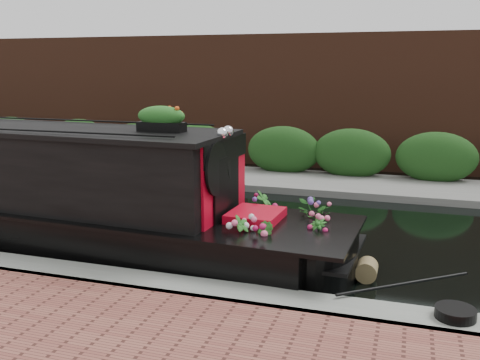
% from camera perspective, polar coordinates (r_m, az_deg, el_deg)
% --- Properties ---
extents(ground, '(80.00, 80.00, 0.00)m').
position_cam_1_polar(ground, '(10.40, -2.91, -4.99)').
color(ground, black).
rests_on(ground, ground).
extents(near_bank_coping, '(40.00, 0.60, 0.50)m').
position_cam_1_polar(near_bank_coping, '(7.60, -11.93, -11.86)').
color(near_bank_coping, gray).
rests_on(near_bank_coping, ground).
extents(far_bank_path, '(40.00, 2.40, 0.34)m').
position_cam_1_polar(far_bank_path, '(14.28, 3.05, -0.28)').
color(far_bank_path, slate).
rests_on(far_bank_path, ground).
extents(far_hedge, '(40.00, 1.10, 2.80)m').
position_cam_1_polar(far_hedge, '(15.13, 3.93, 0.41)').
color(far_hedge, '#1B4115').
rests_on(far_hedge, ground).
extents(far_brick_wall, '(40.00, 1.00, 8.00)m').
position_cam_1_polar(far_brick_wall, '(17.14, 5.62, 1.76)').
color(far_brick_wall, '#4D281A').
rests_on(far_brick_wall, ground).
extents(narrowboat, '(11.37, 2.55, 2.66)m').
position_cam_1_polar(narrowboat, '(10.21, -22.59, -1.67)').
color(narrowboat, black).
rests_on(narrowboat, ground).
extents(rope_fender, '(0.31, 0.35, 0.31)m').
position_cam_1_polar(rope_fender, '(8.06, 13.37, -9.31)').
color(rope_fender, olive).
rests_on(rope_fender, ground).
extents(coiled_mooring_rope, '(0.46, 0.46, 0.12)m').
position_cam_1_polar(coiled_mooring_rope, '(6.69, 21.99, -13.03)').
color(coiled_mooring_rope, black).
rests_on(coiled_mooring_rope, near_bank_coping).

